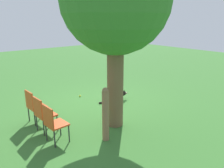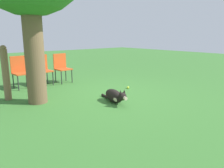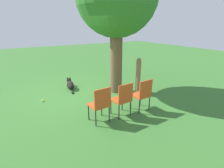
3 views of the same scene
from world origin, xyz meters
The scene contains 7 objects.
ground_plane centered at (0.00, 0.00, 0.00)m, with size 30.00×30.00×0.00m, color #38702D.
dog centered at (-0.76, -0.08, 0.15)m, with size 1.07×0.36×0.37m.
fence_post centered at (1.05, 1.68, 0.64)m, with size 0.16×0.16×1.27m.
red_chair_0 centered at (1.97, -0.21, 0.52)m, with size 0.45×0.46×0.91m.
red_chair_1 centered at (2.00, 0.42, 0.52)m, with size 0.45×0.46×0.91m.
red_chair_2 centered at (2.02, 1.05, 0.52)m, with size 0.45×0.46×0.91m.
tennis_ball centered at (-0.03, -1.20, 0.03)m, with size 0.07×0.07×0.07m.
Camera 2 is at (-4.30, 3.02, 1.50)m, focal length 35.00 mm.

